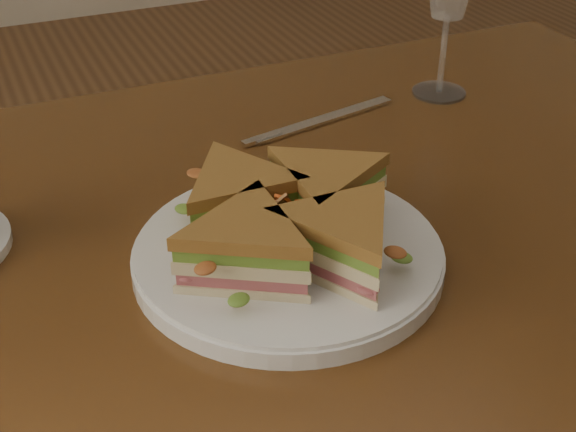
{
  "coord_description": "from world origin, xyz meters",
  "views": [
    {
      "loc": [
        -0.25,
        -0.57,
        1.17
      ],
      "look_at": [
        -0.02,
        -0.04,
        0.8
      ],
      "focal_mm": 50.0,
      "sensor_mm": 36.0,
      "label": 1
    }
  ],
  "objects_px": {
    "table": "(289,317)",
    "plate": "(288,256)",
    "spoon": "(197,254)",
    "sandwich_wedges": "(288,221)",
    "knife": "(314,123)"
  },
  "relations": [
    {
      "from": "spoon",
      "to": "knife",
      "type": "xyz_separation_m",
      "value": [
        0.21,
        0.2,
        -0.0
      ]
    },
    {
      "from": "sandwich_wedges",
      "to": "spoon",
      "type": "distance_m",
      "value": 0.09
    },
    {
      "from": "spoon",
      "to": "sandwich_wedges",
      "type": "bearing_deg",
      "value": -61.45
    },
    {
      "from": "table",
      "to": "sandwich_wedges",
      "type": "bearing_deg",
      "value": -115.59
    },
    {
      "from": "table",
      "to": "plate",
      "type": "distance_m",
      "value": 0.12
    },
    {
      "from": "table",
      "to": "spoon",
      "type": "distance_m",
      "value": 0.14
    },
    {
      "from": "table",
      "to": "knife",
      "type": "relative_size",
      "value": 5.63
    },
    {
      "from": "plate",
      "to": "knife",
      "type": "height_order",
      "value": "plate"
    },
    {
      "from": "table",
      "to": "plate",
      "type": "relative_size",
      "value": 4.37
    },
    {
      "from": "sandwich_wedges",
      "to": "table",
      "type": "bearing_deg",
      "value": 64.41
    },
    {
      "from": "table",
      "to": "plate",
      "type": "bearing_deg",
      "value": -115.59
    },
    {
      "from": "plate",
      "to": "spoon",
      "type": "height_order",
      "value": "plate"
    },
    {
      "from": "plate",
      "to": "spoon",
      "type": "bearing_deg",
      "value": 150.25
    },
    {
      "from": "table",
      "to": "knife",
      "type": "distance_m",
      "value": 0.26
    },
    {
      "from": "table",
      "to": "plate",
      "type": "height_order",
      "value": "plate"
    }
  ]
}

